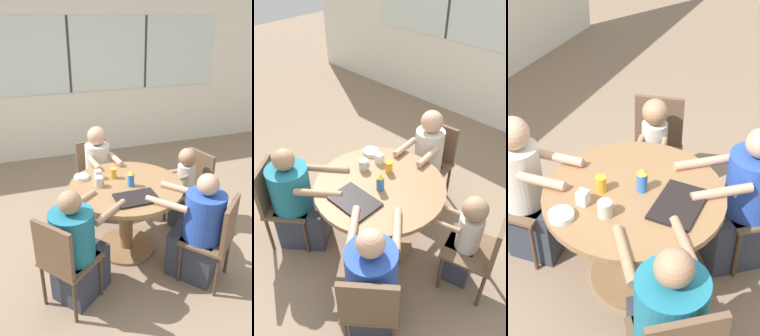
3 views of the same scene
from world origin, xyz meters
TOP-DOWN VIEW (x-y plane):
  - ground_plane at (0.00, 0.00)m, footprint 16.00×16.00m
  - dining_table at (0.00, 0.00)m, footprint 1.11×1.11m
  - chair_for_woman_green_shirt at (-0.09, 0.92)m, footprint 0.44×0.44m
  - chair_for_man_blue_shirt at (-0.73, -0.58)m, footprint 0.56×0.56m
  - chair_for_man_teal_shirt at (0.59, -0.71)m, footprint 0.56×0.56m
  - chair_for_toddler at (0.90, 0.23)m, footprint 0.49×0.49m
  - person_woman_green_shirt at (-0.08, 0.76)m, footprint 0.35×0.56m
  - person_man_blue_shirt at (-0.59, -0.47)m, footprint 0.72×0.68m
  - person_man_teal_shirt at (0.48, -0.58)m, footprint 0.67×0.70m
  - person_toddler at (0.75, 0.19)m, footprint 0.38×0.27m
  - food_tray_dark at (0.00, -0.29)m, footprint 0.38×0.26m
  - coffee_mug at (-0.25, 0.06)m, footprint 0.09×0.08m
  - sippy_cup at (0.04, -0.04)m, footprint 0.07×0.07m
  - juice_glass at (-0.07, 0.18)m, footprint 0.07×0.07m
  - milk_carton_small at (-0.22, 0.22)m, footprint 0.06×0.06m
  - bowl_white_shallow at (-0.38, 0.27)m, footprint 0.15×0.15m

SIDE VIEW (x-z plane):
  - ground_plane at x=0.00m, z-range 0.00..0.00m
  - person_man_blue_shirt at x=-0.59m, z-range -0.07..0.98m
  - person_man_teal_shirt at x=0.48m, z-range -0.06..1.00m
  - person_toddler at x=0.75m, z-range 0.00..0.95m
  - person_woman_green_shirt at x=-0.08m, z-range -0.04..1.06m
  - chair_for_woman_green_shirt at x=-0.09m, z-range 0.08..0.94m
  - chair_for_man_blue_shirt at x=-0.73m, z-range 0.08..0.94m
  - chair_for_man_teal_shirt at x=0.59m, z-range 0.08..0.94m
  - chair_for_toddler at x=0.90m, z-range 0.08..0.94m
  - dining_table at x=0.00m, z-range 0.18..0.93m
  - food_tray_dark at x=0.00m, z-range 0.75..0.77m
  - bowl_white_shallow at x=-0.38m, z-range 0.75..0.79m
  - milk_carton_small at x=-0.22m, z-range 0.75..0.84m
  - coffee_mug at x=-0.25m, z-range 0.75..0.85m
  - juice_glass at x=-0.07m, z-range 0.75..0.85m
  - sippy_cup at x=0.04m, z-range 0.75..0.91m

